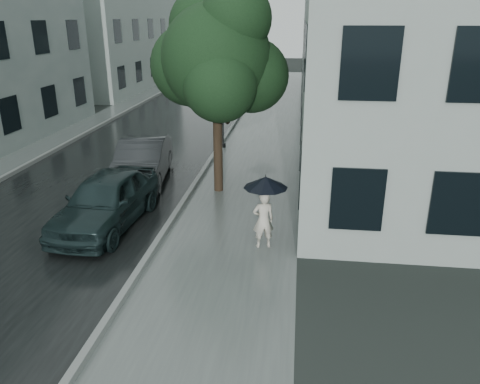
# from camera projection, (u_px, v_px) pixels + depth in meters

# --- Properties ---
(ground) EXTENTS (120.00, 120.00, 0.00)m
(ground) POSITION_uv_depth(u_px,v_px,m) (204.00, 285.00, 10.24)
(ground) COLOR black
(ground) RESTS_ON ground
(sidewalk) EXTENTS (3.50, 60.00, 0.01)m
(sidewalk) POSITION_uv_depth(u_px,v_px,m) (261.00, 145.00, 21.35)
(sidewalk) COLOR slate
(sidewalk) RESTS_ON ground
(kerb_near) EXTENTS (0.15, 60.00, 0.15)m
(kerb_near) POSITION_uv_depth(u_px,v_px,m) (222.00, 142.00, 21.54)
(kerb_near) COLOR slate
(kerb_near) RESTS_ON ground
(asphalt_road) EXTENTS (6.85, 60.00, 0.00)m
(asphalt_road) POSITION_uv_depth(u_px,v_px,m) (149.00, 141.00, 21.98)
(asphalt_road) COLOR black
(asphalt_road) RESTS_ON ground
(kerb_far) EXTENTS (0.15, 60.00, 0.15)m
(kerb_far) POSITION_uv_depth(u_px,v_px,m) (78.00, 138.00, 22.36)
(kerb_far) COLOR slate
(kerb_far) RESTS_ON ground
(sidewalk_far) EXTENTS (1.70, 60.00, 0.01)m
(sidewalk_far) POSITION_uv_depth(u_px,v_px,m) (60.00, 139.00, 22.50)
(sidewalk_far) COLOR #4C5451
(sidewalk_far) RESTS_ON ground
(building_near) EXTENTS (7.02, 36.00, 9.00)m
(building_near) POSITION_uv_depth(u_px,v_px,m) (367.00, 36.00, 26.12)
(building_near) COLOR gray
(building_near) RESTS_ON ground
(building_far_b) EXTENTS (7.02, 18.00, 8.00)m
(building_far_b) POSITION_uv_depth(u_px,v_px,m) (110.00, 36.00, 38.31)
(building_far_b) COLOR gray
(building_far_b) RESTS_ON ground
(pedestrian) EXTENTS (0.62, 0.50, 1.48)m
(pedestrian) POSITION_uv_depth(u_px,v_px,m) (263.00, 220.00, 11.68)
(pedestrian) COLOR beige
(pedestrian) RESTS_ON sidewalk
(umbrella) EXTENTS (1.21, 1.21, 1.01)m
(umbrella) POSITION_uv_depth(u_px,v_px,m) (266.00, 182.00, 11.31)
(umbrella) COLOR black
(umbrella) RESTS_ON ground
(street_tree) EXTENTS (4.44, 4.04, 6.52)m
(street_tree) POSITION_uv_depth(u_px,v_px,m) (217.00, 57.00, 14.42)
(street_tree) COLOR #332619
(street_tree) RESTS_ON ground
(lamp_post) EXTENTS (0.84, 0.36, 5.31)m
(lamp_post) POSITION_uv_depth(u_px,v_px,m) (218.00, 78.00, 19.97)
(lamp_post) COLOR black
(lamp_post) RESTS_ON ground
(car_near) EXTENTS (2.07, 4.53, 1.51)m
(car_near) POSITION_uv_depth(u_px,v_px,m) (106.00, 200.00, 12.90)
(car_near) COLOR black
(car_near) RESTS_ON ground
(car_far) EXTENTS (2.21, 4.71, 1.49)m
(car_far) POSITION_uv_depth(u_px,v_px,m) (142.00, 161.00, 16.42)
(car_far) COLOR black
(car_far) RESTS_ON ground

